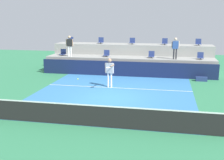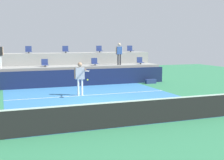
# 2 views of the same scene
# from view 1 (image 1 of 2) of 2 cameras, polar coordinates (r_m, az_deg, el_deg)

# --- Properties ---
(ground_plane) EXTENTS (40.00, 40.00, 0.00)m
(ground_plane) POSITION_cam_1_polar(r_m,az_deg,el_deg) (15.14, -0.47, -3.83)
(ground_plane) COLOR #2D754C
(court_inner_paint) EXTENTS (9.00, 10.00, 0.01)m
(court_inner_paint) POSITION_cam_1_polar(r_m,az_deg,el_deg) (16.08, 0.26, -2.83)
(court_inner_paint) COLOR teal
(court_inner_paint) RESTS_ON ground_plane
(court_service_line) EXTENTS (9.00, 0.06, 0.00)m
(court_service_line) POSITION_cam_1_polar(r_m,az_deg,el_deg) (17.41, 1.15, -1.61)
(court_service_line) COLOR white
(court_service_line) RESTS_ON ground_plane
(tennis_net) EXTENTS (10.48, 0.08, 1.07)m
(tennis_net) POSITION_cam_1_polar(r_m,az_deg,el_deg) (11.29, -4.66, -7.03)
(tennis_net) COLOR black
(tennis_net) RESTS_ON ground_plane
(sponsor_backboard) EXTENTS (13.00, 0.16, 1.10)m
(sponsor_backboard) POSITION_cam_1_polar(r_m,az_deg,el_deg) (20.77, 2.92, 2.25)
(sponsor_backboard) COLOR #141E42
(sponsor_backboard) RESTS_ON ground_plane
(seating_tier_lower) EXTENTS (13.00, 1.80, 1.25)m
(seating_tier_lower) POSITION_cam_1_polar(r_m,az_deg,el_deg) (22.02, 3.42, 3.04)
(seating_tier_lower) COLOR gray
(seating_tier_lower) RESTS_ON ground_plane
(seating_tier_upper) EXTENTS (13.00, 1.80, 2.10)m
(seating_tier_upper) POSITION_cam_1_polar(r_m,az_deg,el_deg) (23.72, 4.04, 4.76)
(seating_tier_upper) COLOR gray
(seating_tier_upper) RESTS_ON ground_plane
(stadium_chair_lower_far_left) EXTENTS (0.44, 0.40, 0.52)m
(stadium_chair_lower_far_left) POSITION_cam_1_polar(r_m,az_deg,el_deg) (23.19, -9.91, 5.45)
(stadium_chair_lower_far_left) COLOR #2D2D33
(stadium_chair_lower_far_left) RESTS_ON seating_tier_lower
(stadium_chair_lower_left) EXTENTS (0.44, 0.40, 0.52)m
(stadium_chair_lower_left) POSITION_cam_1_polar(r_m,az_deg,el_deg) (22.14, -1.13, 5.31)
(stadium_chair_lower_left) COLOR #2D2D33
(stadium_chair_lower_left) RESTS_ON seating_tier_lower
(stadium_chair_lower_right) EXTENTS (0.44, 0.40, 0.52)m
(stadium_chair_lower_right) POSITION_cam_1_polar(r_m,az_deg,el_deg) (21.67, 8.00, 5.02)
(stadium_chair_lower_right) COLOR #2D2D33
(stadium_chair_lower_right) RESTS_ON seating_tier_lower
(stadium_chair_lower_far_right) EXTENTS (0.44, 0.40, 0.52)m
(stadium_chair_lower_far_right) POSITION_cam_1_polar(r_m,az_deg,el_deg) (21.76, 17.50, 4.59)
(stadium_chair_lower_far_right) COLOR #2D2D33
(stadium_chair_lower_far_right) RESTS_ON seating_tier_lower
(stadium_chair_upper_far_left) EXTENTS (0.44, 0.40, 0.52)m
(stadium_chair_upper_far_left) POSITION_cam_1_polar(r_m,az_deg,el_deg) (24.77, -8.40, 7.93)
(stadium_chair_upper_far_left) COLOR #2D2D33
(stadium_chair_upper_far_left) RESTS_ON seating_tier_upper
(stadium_chair_upper_left) EXTENTS (0.44, 0.40, 0.52)m
(stadium_chair_upper_left) POSITION_cam_1_polar(r_m,az_deg,el_deg) (24.00, -2.28, 7.91)
(stadium_chair_upper_left) COLOR #2D2D33
(stadium_chair_upper_left) RESTS_ON seating_tier_upper
(stadium_chair_upper_center) EXTENTS (0.44, 0.40, 0.52)m
(stadium_chair_upper_center) POSITION_cam_1_polar(r_m,az_deg,el_deg) (23.51, 4.13, 7.79)
(stadium_chair_upper_center) COLOR #2D2D33
(stadium_chair_upper_center) RESTS_ON seating_tier_upper
(stadium_chair_upper_right) EXTENTS (0.44, 0.40, 0.52)m
(stadium_chair_upper_right) POSITION_cam_1_polar(r_m,az_deg,el_deg) (23.33, 10.66, 7.57)
(stadium_chair_upper_right) COLOR #2D2D33
(stadium_chair_upper_right) RESTS_ON seating_tier_upper
(stadium_chair_upper_far_right) EXTENTS (0.44, 0.40, 0.52)m
(stadium_chair_upper_far_right) POSITION_cam_1_polar(r_m,az_deg,el_deg) (23.44, 17.12, 7.25)
(stadium_chair_upper_far_right) COLOR #2D2D33
(stadium_chair_upper_far_right) RESTS_ON seating_tier_upper
(tennis_player) EXTENTS (0.62, 1.30, 1.82)m
(tennis_player) POSITION_cam_1_polar(r_m,az_deg,el_deg) (17.36, -0.50, 2.14)
(tennis_player) COLOR white
(tennis_player) RESTS_ON ground_plane
(spectator_in_white) EXTENTS (0.58, 0.24, 1.62)m
(spectator_in_white) POSITION_cam_1_polar(r_m,az_deg,el_deg) (22.50, -8.60, 7.21)
(spectator_in_white) COLOR white
(spectator_in_white) RESTS_ON seating_tier_lower
(spectator_in_grey) EXTENTS (0.57, 0.23, 1.58)m
(spectator_in_grey) POSITION_cam_1_polar(r_m,az_deg,el_deg) (21.17, 12.72, 6.64)
(spectator_in_grey) COLOR #2D2D33
(spectator_in_grey) RESTS_ON seating_tier_lower
(tennis_ball) EXTENTS (0.07, 0.07, 0.07)m
(tennis_ball) POSITION_cam_1_polar(r_m,az_deg,el_deg) (13.66, -6.94, 0.20)
(tennis_ball) COLOR #CCE033
(equipment_bag) EXTENTS (0.76, 0.28, 0.30)m
(equipment_bag) POSITION_cam_1_polar(r_m,az_deg,el_deg) (20.18, 17.67, 0.19)
(equipment_bag) COLOR navy
(equipment_bag) RESTS_ON ground_plane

